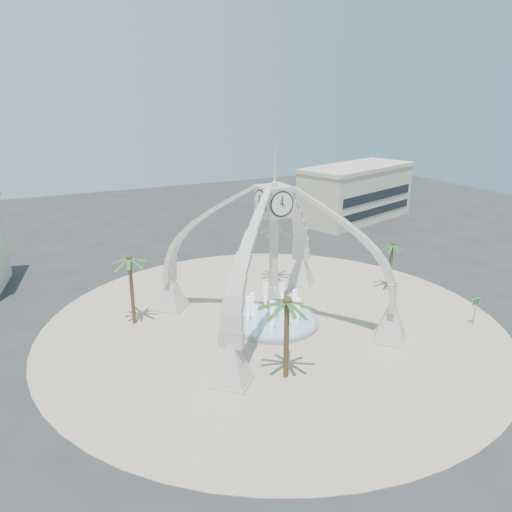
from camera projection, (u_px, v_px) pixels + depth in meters
name	position (u px, v px, depth m)	size (l,w,h in m)	color
ground	(273.00, 324.00, 44.07)	(140.00, 140.00, 0.00)	#282828
plaza	(273.00, 324.00, 44.06)	(40.00, 40.00, 0.06)	#C6AC93
clock_tower	(274.00, 254.00, 42.03)	(17.94, 17.94, 16.30)	beige
fountain	(273.00, 321.00, 43.98)	(8.00, 8.00, 3.62)	#98989B
building_ne	(356.00, 192.00, 79.19)	(21.87, 14.17, 8.60)	beige
palm_east	(392.00, 245.00, 50.41)	(4.51, 4.51, 5.47)	brown
palm_west	(129.00, 259.00, 42.26)	(4.36, 4.36, 6.77)	brown
palm_north	(275.00, 228.00, 51.99)	(4.93, 4.93, 6.82)	brown
palm_south	(287.00, 302.00, 34.01)	(4.57, 4.57, 6.71)	brown
street_sign	(475.00, 305.00, 43.32)	(0.98, 0.08, 2.66)	slate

